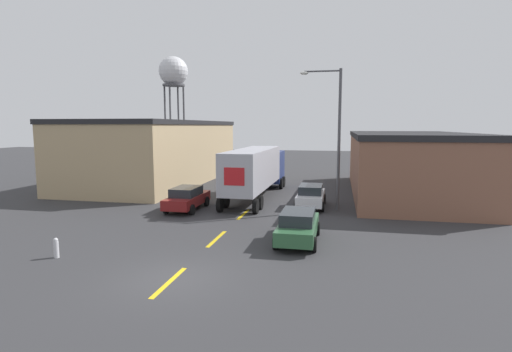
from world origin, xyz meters
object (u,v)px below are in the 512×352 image
object	(u,v)px
water_tower	(173,74)
parked_car_left_far	(187,198)
parked_car_right_near	(298,226)
parked_car_right_mid	(311,195)
street_lamp	(335,130)
fire_hydrant	(56,248)
semi_truck	(257,168)

from	to	relation	value
water_tower	parked_car_left_far	bearing A→B (deg)	-65.66
parked_car_right_near	parked_car_right_mid	distance (m)	8.73
water_tower	street_lamp	size ratio (longest dim) A/B	1.75
street_lamp	fire_hydrant	xyz separation A→B (m)	(-11.59, -12.59, -4.96)
parked_car_right_mid	street_lamp	bearing A→B (deg)	-23.15
parked_car_right_mid	water_tower	world-z (taller)	water_tower
parked_car_right_mid	street_lamp	distance (m)	4.88
semi_truck	parked_car_right_near	size ratio (longest dim) A/B	2.97
parked_car_right_near	parked_car_left_far	distance (m)	10.16
parked_car_left_far	semi_truck	bearing A→B (deg)	57.39
parked_car_right_near	street_lamp	distance (m)	9.40
semi_truck	parked_car_right_mid	bearing A→B (deg)	-33.50
parked_car_left_far	fire_hydrant	world-z (taller)	parked_car_left_far
parked_car_right_mid	street_lamp	xyz separation A→B (m)	(1.56, -0.67, 4.57)
water_tower	street_lamp	world-z (taller)	water_tower
water_tower	fire_hydrant	world-z (taller)	water_tower
parked_car_right_near	fire_hydrant	xyz separation A→B (m)	(-10.03, -4.52, -0.39)
parked_car_left_far	parked_car_right_near	bearing A→B (deg)	-36.37
semi_truck	parked_car_left_far	bearing A→B (deg)	-121.92
semi_truck	water_tower	size ratio (longest dim) A/B	0.84
parked_car_left_far	street_lamp	xyz separation A→B (m)	(9.74, 2.04, 4.57)
parked_car_right_mid	fire_hydrant	xyz separation A→B (m)	(-10.03, -13.26, -0.39)
parked_car_right_near	semi_truck	bearing A→B (deg)	110.86
parked_car_right_near	parked_car_right_mid	world-z (taller)	same
parked_car_left_far	fire_hydrant	bearing A→B (deg)	-99.94
water_tower	fire_hydrant	size ratio (longest dim) A/B	18.70
parked_car_left_far	water_tower	world-z (taller)	water_tower
parked_car_left_far	water_tower	distance (m)	40.61
parked_car_right_mid	street_lamp	size ratio (longest dim) A/B	0.50
water_tower	fire_hydrant	xyz separation A→B (m)	(14.00, -45.59, -13.41)
parked_car_right_mid	water_tower	size ratio (longest dim) A/B	0.28
parked_car_right_near	parked_car_left_far	size ratio (longest dim) A/B	1.00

